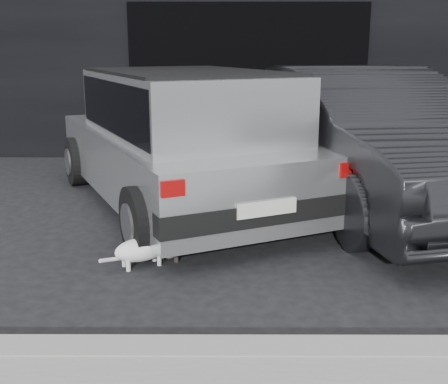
{
  "coord_description": "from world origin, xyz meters",
  "views": [
    {
      "loc": [
        0.62,
        -5.69,
        1.89
      ],
      "look_at": [
        0.61,
        -0.8,
        0.62
      ],
      "focal_mm": 45.0,
      "sensor_mm": 36.0,
      "label": 1
    }
  ],
  "objects_px": {
    "second_car": "(362,138)",
    "cat_siamese": "(171,245)",
    "cat_white": "(145,248)",
    "silver_hatchback": "(182,133)"
  },
  "relations": [
    {
      "from": "second_car",
      "to": "cat_siamese",
      "type": "bearing_deg",
      "value": -154.07
    },
    {
      "from": "second_car",
      "to": "cat_white",
      "type": "bearing_deg",
      "value": -153.89
    },
    {
      "from": "silver_hatchback",
      "to": "cat_white",
      "type": "distance_m",
      "value": 2.08
    },
    {
      "from": "silver_hatchback",
      "to": "second_car",
      "type": "distance_m",
      "value": 2.15
    },
    {
      "from": "second_car",
      "to": "cat_siamese",
      "type": "relative_size",
      "value": 6.46
    },
    {
      "from": "silver_hatchback",
      "to": "cat_siamese",
      "type": "xyz_separation_m",
      "value": [
        0.01,
        -1.75,
        -0.77
      ]
    },
    {
      "from": "silver_hatchback",
      "to": "cat_white",
      "type": "bearing_deg",
      "value": -120.64
    },
    {
      "from": "silver_hatchback",
      "to": "cat_siamese",
      "type": "relative_size",
      "value": 6.2
    },
    {
      "from": "second_car",
      "to": "cat_white",
      "type": "xyz_separation_m",
      "value": [
        -2.35,
        -1.98,
        -0.67
      ]
    },
    {
      "from": "cat_siamese",
      "to": "cat_white",
      "type": "relative_size",
      "value": 1.22
    }
  ]
}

